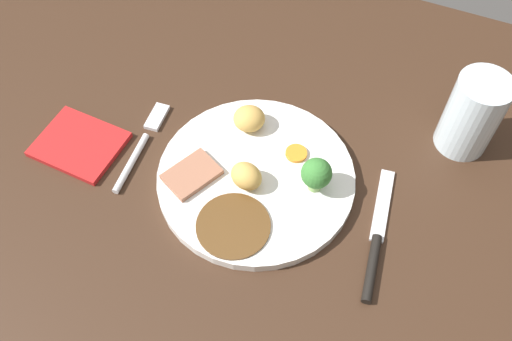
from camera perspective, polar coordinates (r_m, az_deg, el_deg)
dining_table at (r=74.80cm, az=-1.91°, el=-0.26°), size 120.00×84.00×3.60cm
dinner_plate at (r=71.35cm, az=0.00°, el=-0.76°), size 25.24×25.24×1.40cm
gravy_pool at (r=66.92cm, az=-2.34°, el=-5.65°), size 9.01×9.01×0.30cm
meat_slice_main at (r=70.79cm, az=-6.59°, el=-0.40°), size 7.12×8.02×0.80cm
roast_potato_left at (r=74.22cm, az=-0.70°, el=5.33°), size 5.42×5.28×3.10cm
roast_potato_right at (r=68.72cm, az=-1.00°, el=-0.57°), size 4.99×4.47×3.28cm
carrot_coin_front at (r=72.57cm, az=4.13°, el=1.76°), size 2.83×2.83×0.47cm
broccoli_floret at (r=67.81cm, az=6.23°, el=-0.27°), size 3.84×3.84×5.03cm
fork at (r=76.45cm, az=-11.55°, el=2.75°), size 2.78×15.32×0.90cm
knife at (r=68.50cm, az=12.15°, el=-7.33°), size 3.98×18.52×1.20cm
water_glass at (r=76.23cm, az=21.25°, el=5.37°), size 6.92×6.92×11.41cm
folded_napkin at (r=78.45cm, az=-17.61°, el=2.57°), size 11.37×9.46×0.80cm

